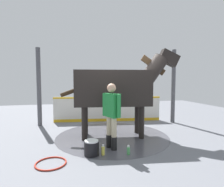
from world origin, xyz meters
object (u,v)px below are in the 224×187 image
Objects in this scene: horse at (117,87)px; wash_bucket at (92,148)px; bottle_shampoo at (103,150)px; hose_coil at (51,163)px; bottle_spray at (128,150)px; handler at (111,112)px.

horse is 10.41× the size of wash_bucket.
bottle_shampoo is at bearing -12.73° from wash_bucket.
wash_bucket is (-0.93, -1.25, -1.34)m from horse.
wash_bucket is 1.42× the size of bottle_shampoo.
hose_coil is (-0.87, -0.25, -0.15)m from wash_bucket.
wash_bucket is at bearing 16.22° from hose_coil.
bottle_spray is at bearing -85.78° from horse.
handler is (-0.39, -0.97, -0.57)m from horse.
hose_coil is at bearing -170.15° from bottle_shampoo.
wash_bucket is 0.27m from bottle_shampoo.
wash_bucket reaches higher than bottle_spray.
bottle_shampoo is at bearing 168.36° from bottle_spray.
bottle_spray is 0.35× the size of hose_coil.
horse is 2.78m from hose_coil.
bottle_spray is (0.29, -0.46, -0.84)m from handler.
bottle_spray is at bearing 2.60° from hose_coil.
handler is 7.38× the size of bottle_spray.
horse reaches higher than wash_bucket.
horse is at bearing -134.17° from handler.
handler is at bearing 27.82° from wash_bucket.
wash_bucket is at bearing -118.42° from horse.
wash_bucket reaches higher than hose_coil.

